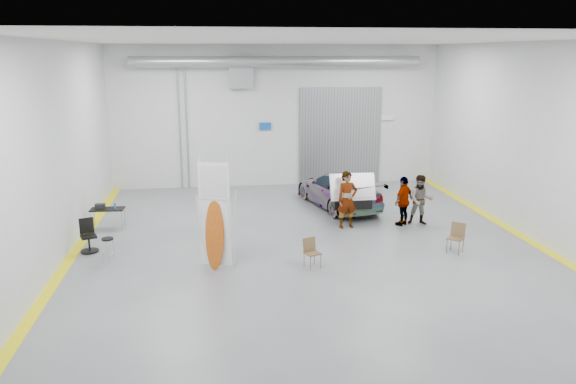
{
  "coord_description": "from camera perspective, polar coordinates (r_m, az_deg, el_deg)",
  "views": [
    {
      "loc": [
        -2.78,
        -15.9,
        5.67
      ],
      "look_at": [
        -0.51,
        0.64,
        1.5
      ],
      "focal_mm": 35.0,
      "sensor_mm": 36.0,
      "label": 1
    }
  ],
  "objects": [
    {
      "name": "person_c",
      "position": [
        19.13,
        11.67,
        -0.89
      ],
      "size": [
        1.01,
        0.93,
        1.68
      ],
      "primitive_type": "imported",
      "rotation": [
        0.0,
        0.0,
        3.83
      ],
      "color": "brown",
      "rests_on": "ground"
    },
    {
      "name": "surfboard_display",
      "position": [
        14.94,
        -7.15,
        -3.3
      ],
      "size": [
        0.84,
        0.43,
        3.09
      ],
      "rotation": [
        0.0,
        0.0,
        -0.33
      ],
      "color": "white",
      "rests_on": "ground"
    },
    {
      "name": "ground",
      "position": [
        17.11,
        2.0,
        -5.34
      ],
      "size": [
        16.0,
        16.0,
        0.0
      ],
      "primitive_type": "plane",
      "color": "slate",
      "rests_on": "ground"
    },
    {
      "name": "work_table",
      "position": [
        19.35,
        -18.06,
        -1.62
      ],
      "size": [
        1.1,
        0.58,
        0.88
      ],
      "rotation": [
        0.0,
        0.0,
        -0.04
      ],
      "color": "gray",
      "rests_on": "ground"
    },
    {
      "name": "trunk_lid",
      "position": [
        19.05,
        6.55,
        0.8
      ],
      "size": [
        1.54,
        0.93,
        0.04
      ],
      "primitive_type": "cube",
      "color": "silver",
      "rests_on": "sedan_car"
    },
    {
      "name": "person_b",
      "position": [
        19.33,
        13.35,
        -0.79
      ],
      "size": [
        0.96,
        0.81,
        1.7
      ],
      "primitive_type": "imported",
      "rotation": [
        0.0,
        0.0,
        -0.23
      ],
      "color": "slate",
      "rests_on": "ground"
    },
    {
      "name": "sedan_car",
      "position": [
        21.12,
        5.15,
        0.25
      ],
      "size": [
        2.84,
        4.85,
        1.32
      ],
      "primitive_type": "imported",
      "rotation": [
        0.0,
        0.0,
        3.37
      ],
      "color": "silver",
      "rests_on": "ground"
    },
    {
      "name": "shop_stool",
      "position": [
        16.48,
        -17.8,
        -5.58
      ],
      "size": [
        0.34,
        0.34,
        0.66
      ],
      "rotation": [
        0.0,
        0.0,
        0.27
      ],
      "color": "black",
      "rests_on": "ground"
    },
    {
      "name": "office_chair",
      "position": [
        17.38,
        -19.55,
        -4.38
      ],
      "size": [
        0.55,
        0.57,
        0.97
      ],
      "rotation": [
        0.0,
        0.0,
        0.36
      ],
      "color": "black",
      "rests_on": "ground"
    },
    {
      "name": "person_a",
      "position": [
        18.56,
        6.03,
        -0.78
      ],
      "size": [
        0.77,
        0.58,
        1.9
      ],
      "primitive_type": "imported",
      "rotation": [
        0.0,
        0.0,
        0.2
      ],
      "color": "#936350",
      "rests_on": "ground"
    },
    {
      "name": "folding_chair_far",
      "position": [
        17.02,
        16.6,
        -5.07
      ],
      "size": [
        0.58,
        0.65,
        0.88
      ],
      "rotation": [
        0.0,
        0.0,
        -0.75
      ],
      "color": "brown",
      "rests_on": "ground"
    },
    {
      "name": "folding_chair_near",
      "position": [
        15.27,
        2.49,
        -6.78
      ],
      "size": [
        0.49,
        0.52,
        0.8
      ],
      "rotation": [
        0.0,
        0.0,
        0.38
      ],
      "color": "brown",
      "rests_on": "ground"
    },
    {
      "name": "room_shell",
      "position": [
        18.44,
        1.67,
        9.07
      ],
      "size": [
        14.02,
        16.18,
        6.01
      ],
      "color": "silver",
      "rests_on": "ground"
    }
  ]
}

